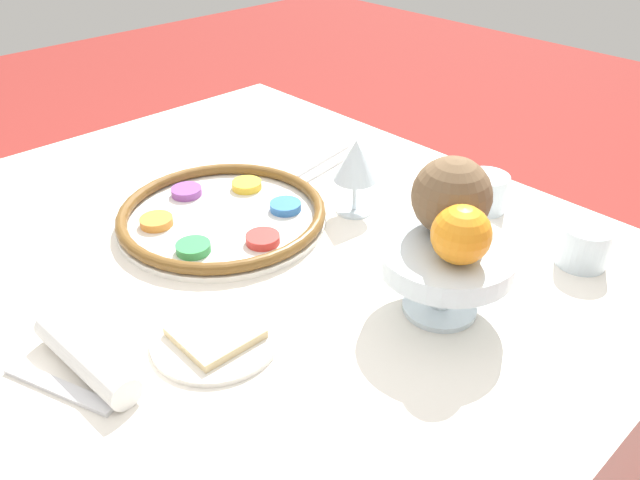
{
  "coord_description": "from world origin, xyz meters",
  "views": [
    {
      "loc": [
        0.71,
        -0.49,
        1.28
      ],
      "look_at": [
        0.12,
        0.06,
        0.76
      ],
      "focal_mm": 35.0,
      "sensor_mm": 36.0,
      "label": 1
    }
  ],
  "objects_px": {
    "seder_plate": "(222,215)",
    "bread_plate": "(216,336)",
    "cup_mid": "(584,245)",
    "wine_glass": "(356,162)",
    "fruit_stand": "(445,261)",
    "cup_near": "(485,192)",
    "napkin_roll": "(86,357)",
    "orange_fruit": "(461,235)",
    "coconut": "(451,196)"
  },
  "relations": [
    {
      "from": "seder_plate",
      "to": "cup_near",
      "type": "relative_size",
      "value": 4.6
    },
    {
      "from": "coconut",
      "to": "cup_mid",
      "type": "distance_m",
      "value": 0.27
    },
    {
      "from": "fruit_stand",
      "to": "orange_fruit",
      "type": "distance_m",
      "value": 0.07
    },
    {
      "from": "wine_glass",
      "to": "cup_mid",
      "type": "height_order",
      "value": "wine_glass"
    },
    {
      "from": "seder_plate",
      "to": "bread_plate",
      "type": "bearing_deg",
      "value": -37.55
    },
    {
      "from": "seder_plate",
      "to": "coconut",
      "type": "height_order",
      "value": "coconut"
    },
    {
      "from": "seder_plate",
      "to": "orange_fruit",
      "type": "xyz_separation_m",
      "value": [
        0.43,
        0.07,
        0.13
      ]
    },
    {
      "from": "cup_near",
      "to": "fruit_stand",
      "type": "bearing_deg",
      "value": -66.93
    },
    {
      "from": "orange_fruit",
      "to": "seder_plate",
      "type": "bearing_deg",
      "value": -171.37
    },
    {
      "from": "cup_mid",
      "to": "seder_plate",
      "type": "bearing_deg",
      "value": -145.47
    },
    {
      "from": "bread_plate",
      "to": "cup_mid",
      "type": "distance_m",
      "value": 0.57
    },
    {
      "from": "bread_plate",
      "to": "fruit_stand",
      "type": "bearing_deg",
      "value": 58.62
    },
    {
      "from": "napkin_roll",
      "to": "seder_plate",
      "type": "bearing_deg",
      "value": 117.93
    },
    {
      "from": "fruit_stand",
      "to": "coconut",
      "type": "relative_size",
      "value": 1.74
    },
    {
      "from": "wine_glass",
      "to": "napkin_roll",
      "type": "xyz_separation_m",
      "value": [
        0.05,
        -0.53,
        -0.08
      ]
    },
    {
      "from": "wine_glass",
      "to": "fruit_stand",
      "type": "bearing_deg",
      "value": -22.16
    },
    {
      "from": "seder_plate",
      "to": "orange_fruit",
      "type": "distance_m",
      "value": 0.46
    },
    {
      "from": "bread_plate",
      "to": "napkin_roll",
      "type": "xyz_separation_m",
      "value": [
        -0.06,
        -0.15,
        0.01
      ]
    },
    {
      "from": "wine_glass",
      "to": "napkin_roll",
      "type": "bearing_deg",
      "value": -84.83
    },
    {
      "from": "coconut",
      "to": "napkin_roll",
      "type": "height_order",
      "value": "coconut"
    },
    {
      "from": "fruit_stand",
      "to": "orange_fruit",
      "type": "bearing_deg",
      "value": -29.33
    },
    {
      "from": "seder_plate",
      "to": "wine_glass",
      "type": "bearing_deg",
      "value": 56.23
    },
    {
      "from": "cup_near",
      "to": "cup_mid",
      "type": "distance_m",
      "value": 0.21
    },
    {
      "from": "cup_mid",
      "to": "wine_glass",
      "type": "bearing_deg",
      "value": -158.46
    },
    {
      "from": "cup_near",
      "to": "seder_plate",
      "type": "bearing_deg",
      "value": -127.36
    },
    {
      "from": "napkin_roll",
      "to": "orange_fruit",
      "type": "bearing_deg",
      "value": 57.4
    },
    {
      "from": "seder_plate",
      "to": "fruit_stand",
      "type": "height_order",
      "value": "fruit_stand"
    },
    {
      "from": "fruit_stand",
      "to": "bread_plate",
      "type": "distance_m",
      "value": 0.32
    },
    {
      "from": "wine_glass",
      "to": "bread_plate",
      "type": "relative_size",
      "value": 0.8
    },
    {
      "from": "seder_plate",
      "to": "orange_fruit",
      "type": "bearing_deg",
      "value": 8.63
    },
    {
      "from": "fruit_stand",
      "to": "wine_glass",
      "type": "bearing_deg",
      "value": 157.84
    },
    {
      "from": "fruit_stand",
      "to": "cup_near",
      "type": "height_order",
      "value": "fruit_stand"
    },
    {
      "from": "seder_plate",
      "to": "napkin_roll",
      "type": "xyz_separation_m",
      "value": [
        0.18,
        -0.33,
        0.01
      ]
    },
    {
      "from": "coconut",
      "to": "cup_mid",
      "type": "relative_size",
      "value": 1.39
    },
    {
      "from": "orange_fruit",
      "to": "bread_plate",
      "type": "relative_size",
      "value": 0.45
    },
    {
      "from": "bread_plate",
      "to": "cup_mid",
      "type": "xyz_separation_m",
      "value": [
        0.24,
        0.52,
        0.03
      ]
    },
    {
      "from": "orange_fruit",
      "to": "cup_near",
      "type": "xyz_separation_m",
      "value": [
        -0.15,
        0.3,
        -0.11
      ]
    },
    {
      "from": "napkin_roll",
      "to": "cup_mid",
      "type": "height_order",
      "value": "cup_mid"
    },
    {
      "from": "bread_plate",
      "to": "cup_near",
      "type": "bearing_deg",
      "value": 85.86
    },
    {
      "from": "wine_glass",
      "to": "coconut",
      "type": "xyz_separation_m",
      "value": [
        0.25,
        -0.08,
        0.06
      ]
    },
    {
      "from": "wine_glass",
      "to": "orange_fruit",
      "type": "height_order",
      "value": "orange_fruit"
    },
    {
      "from": "orange_fruit",
      "to": "cup_near",
      "type": "distance_m",
      "value": 0.36
    },
    {
      "from": "fruit_stand",
      "to": "bread_plate",
      "type": "height_order",
      "value": "fruit_stand"
    },
    {
      "from": "bread_plate",
      "to": "napkin_roll",
      "type": "bearing_deg",
      "value": -113.64
    },
    {
      "from": "napkin_roll",
      "to": "cup_near",
      "type": "height_order",
      "value": "cup_near"
    },
    {
      "from": "napkin_roll",
      "to": "bread_plate",
      "type": "bearing_deg",
      "value": 66.36
    },
    {
      "from": "fruit_stand",
      "to": "napkin_roll",
      "type": "distance_m",
      "value": 0.48
    },
    {
      "from": "wine_glass",
      "to": "napkin_roll",
      "type": "height_order",
      "value": "wine_glass"
    },
    {
      "from": "coconut",
      "to": "cup_mid",
      "type": "bearing_deg",
      "value": 64.41
    },
    {
      "from": "seder_plate",
      "to": "wine_glass",
      "type": "xyz_separation_m",
      "value": [
        0.13,
        0.19,
        0.08
      ]
    }
  ]
}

